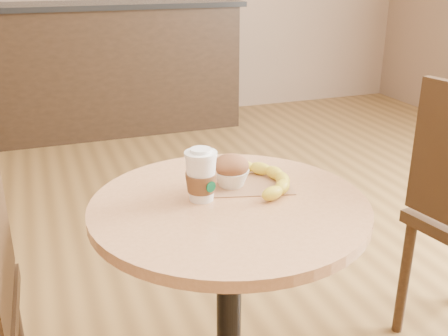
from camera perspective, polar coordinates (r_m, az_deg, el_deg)
name	(u,v)px	position (r m, az deg, el deg)	size (l,w,h in m)	color
cafe_table	(229,270)	(1.47, 0.55, -11.02)	(0.73, 0.73, 0.75)	black
service_counter	(101,68)	(4.47, -13.25, 10.50)	(2.30, 0.65, 1.04)	black
kraft_bag	(248,183)	(1.48, 2.59, -1.66)	(0.24, 0.18, 0.00)	#9E6F4C
coffee_cup	(201,177)	(1.36, -2.51, -1.00)	(0.08, 0.09, 0.14)	white
muffin	(231,171)	(1.44, 0.78, -0.28)	(0.10, 0.10, 0.09)	white
banana	(268,178)	(1.47, 4.78, -1.06)	(0.14, 0.27, 0.04)	yellow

